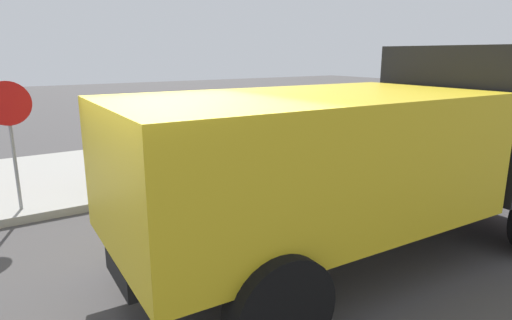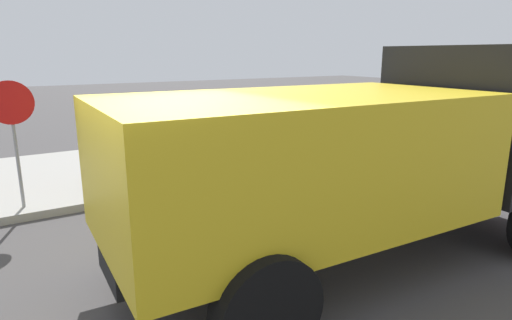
{
  "view_description": "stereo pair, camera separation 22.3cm",
  "coord_description": "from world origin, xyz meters",
  "px_view_note": "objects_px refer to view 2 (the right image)",
  "views": [
    {
      "loc": [
        -1.76,
        -4.12,
        2.88
      ],
      "look_at": [
        2.68,
        2.55,
        0.92
      ],
      "focal_mm": 30.55,
      "sensor_mm": 36.0,
      "label": 1
    },
    {
      "loc": [
        -1.57,
        -4.24,
        2.88
      ],
      "look_at": [
        2.68,
        2.55,
        0.92
      ],
      "focal_mm": 30.55,
      "sensor_mm": 36.0,
      "label": 2
    }
  ],
  "objects_px": {
    "stop_sign": "(13,121)",
    "loose_tire": "(136,158)",
    "fire_hydrant": "(126,160)",
    "dump_truck_yellow": "(374,147)"
  },
  "relations": [
    {
      "from": "stop_sign",
      "to": "dump_truck_yellow",
      "type": "distance_m",
      "value": 6.11
    },
    {
      "from": "stop_sign",
      "to": "dump_truck_yellow",
      "type": "xyz_separation_m",
      "value": [
        4.16,
        -4.47,
        -0.13
      ]
    },
    {
      "from": "fire_hydrant",
      "to": "dump_truck_yellow",
      "type": "relative_size",
      "value": 0.12
    },
    {
      "from": "loose_tire",
      "to": "dump_truck_yellow",
      "type": "bearing_deg",
      "value": -66.42
    },
    {
      "from": "loose_tire",
      "to": "stop_sign",
      "type": "distance_m",
      "value": 2.36
    },
    {
      "from": "stop_sign",
      "to": "loose_tire",
      "type": "bearing_deg",
      "value": 3.32
    },
    {
      "from": "dump_truck_yellow",
      "to": "fire_hydrant",
      "type": "bearing_deg",
      "value": 111.85
    },
    {
      "from": "loose_tire",
      "to": "stop_sign",
      "type": "relative_size",
      "value": 0.53
    },
    {
      "from": "stop_sign",
      "to": "dump_truck_yellow",
      "type": "height_order",
      "value": "dump_truck_yellow"
    },
    {
      "from": "fire_hydrant",
      "to": "stop_sign",
      "type": "bearing_deg",
      "value": -161.71
    }
  ]
}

